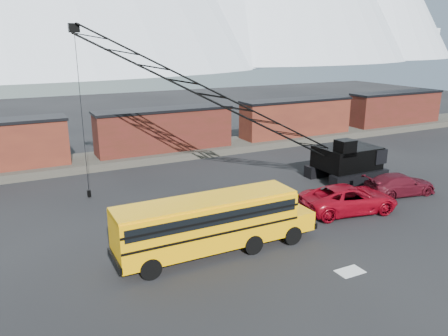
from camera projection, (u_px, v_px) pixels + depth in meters
The scene contains 10 objects.
ground at pixel (295, 242), 25.24m from camera, with size 160.00×160.00×0.00m, color black.
gravel_berm at pixel (165, 153), 43.95m from camera, with size 120.00×5.00×0.70m, color #4D4940.
boxcar_mid at pixel (165, 130), 43.27m from camera, with size 13.70×3.10×4.17m.
boxcar_east_near at pixel (296, 117), 50.27m from camera, with size 13.70×3.10×4.17m.
boxcar_east_far at pixel (396, 108), 57.26m from camera, with size 13.70×3.10×4.17m.
snow_patch at pixel (350, 271), 22.04m from camera, with size 1.40×0.90×0.02m, color silver.
school_bus at pixel (213, 222), 23.58m from camera, with size 11.65×2.65×3.19m.
red_pickup at pixel (349, 199), 29.57m from camera, with size 3.07×6.66×1.85m, color maroon.
maroon_suv at pixel (400, 184), 32.90m from camera, with size 2.27×5.60×1.62m, color #4B0D18.
crawler_crane at pixel (218, 99), 32.45m from camera, with size 23.42×7.70×12.55m.
Camera 1 is at (-14.14, -18.63, 11.20)m, focal length 35.00 mm.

